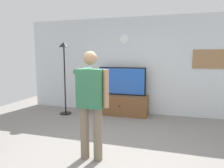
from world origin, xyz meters
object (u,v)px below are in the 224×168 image
at_px(television, 122,81).
at_px(floor_lamp, 64,63).
at_px(framed_picture, 209,59).
at_px(person_standing_nearer_lamp, 91,99).
at_px(wall_clock, 125,39).
at_px(tv_stand, 122,105).

bearing_deg(television, floor_lamp, -163.32).
xyz_separation_m(framed_picture, person_standing_nearer_lamp, (-2.02, -2.92, -0.58)).
bearing_deg(wall_clock, tv_stand, -90.00).
height_order(television, floor_lamp, floor_lamp).
bearing_deg(framed_picture, tv_stand, -172.39).
bearing_deg(floor_lamp, person_standing_nearer_lamp, -52.28).
bearing_deg(floor_lamp, tv_stand, 15.07).
height_order(wall_clock, framed_picture, wall_clock).
distance_m(floor_lamp, person_standing_nearer_lamp, 2.83).
bearing_deg(tv_stand, wall_clock, 90.00).
bearing_deg(wall_clock, television, -90.00).
relative_size(television, floor_lamp, 0.65).
xyz_separation_m(wall_clock, framed_picture, (2.21, 0.00, -0.56)).
bearing_deg(wall_clock, floor_lamp, -155.34).
height_order(tv_stand, floor_lamp, floor_lamp).
relative_size(television, person_standing_nearer_lamp, 0.77).
bearing_deg(tv_stand, floor_lamp, -164.93).
distance_m(wall_clock, framed_picture, 2.28).
bearing_deg(television, framed_picture, 6.43).
distance_m(television, framed_picture, 2.30).
relative_size(floor_lamp, person_standing_nearer_lamp, 1.17).
distance_m(tv_stand, person_standing_nearer_lamp, 2.72).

